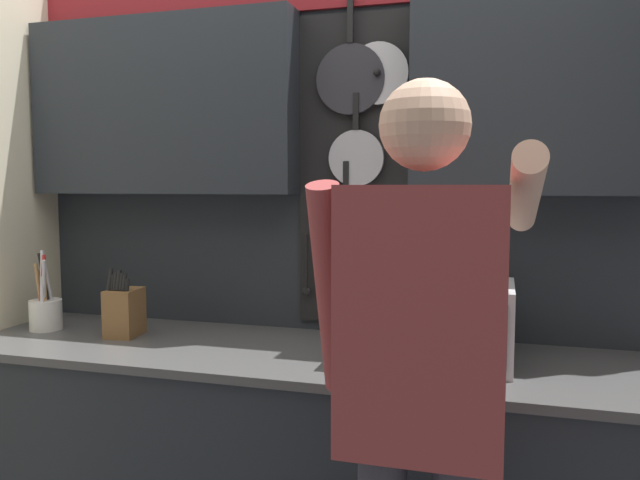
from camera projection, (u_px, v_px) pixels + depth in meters
base_cabinet_counter at (289, 470)px, 2.25m from camera, size 2.43×0.68×0.88m
back_wall_unit at (310, 183)px, 2.45m from camera, size 3.00×0.20×2.38m
microwave at (432, 321)px, 2.08m from camera, size 0.52×0.36×0.26m
knife_block at (124, 311)px, 2.41m from camera, size 0.13×0.16×0.27m
utensil_crock at (45, 311)px, 2.52m from camera, size 0.13×0.13×0.32m
person at (422, 374)px, 1.48m from camera, size 0.54×0.66×1.71m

